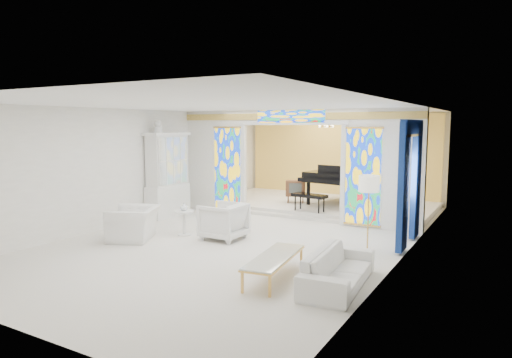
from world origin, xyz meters
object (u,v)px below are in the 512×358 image
Objects in this scene: armchair_right at (223,221)px; sofa at (338,268)px; china_cabinet at (167,175)px; coffee_table at (274,258)px; grand_piano at (345,177)px; tv_console at (296,188)px; armchair_left at (134,223)px.

armchair_right is 3.70m from sofa.
armchair_right is at bearing -26.35° from china_cabinet.
grand_piano is at bearing 99.13° from coffee_table.
tv_console is (-3.54, 5.99, 0.34)m from sofa.
grand_piano is at bearing 41.36° from china_cabinet.
armchair_right is 4.37m from tv_console.
grand_piano is (4.02, 3.54, -0.16)m from china_cabinet.
china_cabinet is at bearing -128.97° from grand_piano.
armchair_right is at bearing -109.18° from tv_console.
armchair_left reaches higher than sofa.
coffee_table is 2.61× the size of tv_console.
armchair_left is at bearing -59.16° from armchair_right.
china_cabinet is 2.98× the size of armchair_right.
armchair_right is 1.30× the size of tv_console.
coffee_table is at bearing 51.16° from armchair_right.
sofa is (3.32, -1.64, -0.12)m from armchair_right.
armchair_left is at bearing -127.93° from tv_console.
armchair_right reaches higher than coffee_table.
armchair_right is (2.85, -1.41, -0.75)m from china_cabinet.
coffee_table is 0.58× the size of grand_piano.
tv_console is at bearing 48.26° from china_cabinet.
grand_piano is 4.51× the size of tv_console.
coffee_table is at bearing -32.36° from china_cabinet.
coffee_table is at bearing 51.30° from armchair_left.
armchair_left is at bearing 168.95° from coffee_table.
sofa is 0.63× the size of grand_piano.
armchair_left is 0.56× the size of sofa.
tv_console is (-2.48, 6.18, 0.26)m from coffee_table.
china_cabinet is at bearing 147.64° from coffee_table.
coffee_table is at bearing 95.34° from sofa.
sofa is at bearing 63.83° from armchair_right.
coffee_table is (4.01, -0.78, -0.00)m from armchair_left.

